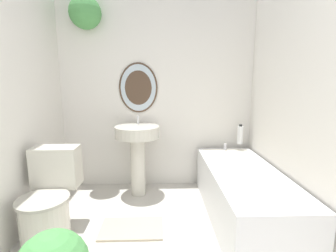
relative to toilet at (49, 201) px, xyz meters
name	(u,v)px	position (x,y,z in m)	size (l,w,h in m)	color
wall_back	(150,83)	(0.81, 1.10, 0.97)	(2.46, 0.35, 2.40)	silver
wall_right	(328,99)	(2.10, -0.27, 0.87)	(0.06, 2.84, 2.40)	silver
toilet	(49,201)	(0.00, 0.00, 0.00)	(0.41, 0.60, 0.75)	beige
pedestal_sink	(137,145)	(0.67, 0.79, 0.27)	(0.51, 0.51, 0.92)	beige
bathtub	(243,193)	(1.73, 0.24, -0.07)	(0.64, 1.59, 0.57)	silver
shampoo_bottle	(240,135)	(1.91, 0.94, 0.35)	(0.07, 0.07, 0.24)	white
bath_mat	(132,229)	(0.67, 0.08, -0.32)	(0.56, 0.35, 0.02)	#B7A88E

